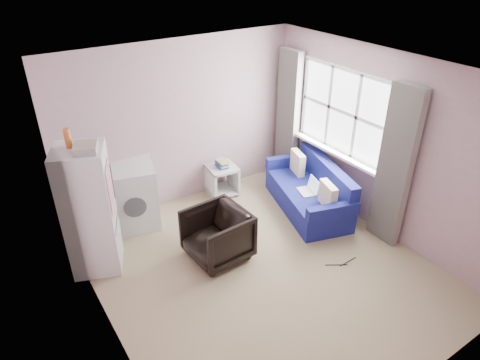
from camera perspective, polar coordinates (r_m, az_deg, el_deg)
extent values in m
cube|color=#9C8A66|center=(5.56, 3.06, -11.82)|extent=(3.80, 4.20, 0.02)
cube|color=silver|center=(4.33, 3.97, 14.07)|extent=(3.80, 4.20, 0.02)
cube|color=#AD8891|center=(6.45, -7.89, 7.36)|extent=(3.80, 0.02, 2.50)
cube|color=#AD8891|center=(3.71, 23.97, -14.26)|extent=(3.80, 0.02, 2.50)
cube|color=#AD8891|center=(4.14, -18.48, -7.87)|extent=(0.02, 4.20, 2.50)
cube|color=#AD8891|center=(6.05, 18.18, 4.55)|extent=(0.02, 4.20, 2.50)
cube|color=white|center=(6.35, 13.59, 8.87)|extent=(0.01, 1.60, 1.20)
imported|color=black|center=(5.51, -3.06, -7.07)|extent=(0.72, 0.76, 0.75)
cube|color=silver|center=(5.42, -19.45, -3.91)|extent=(0.73, 0.73, 1.64)
cube|color=#44464B|center=(5.50, -16.14, -5.48)|extent=(0.21, 0.49, 0.02)
cube|color=#44464B|center=(5.43, -16.67, -0.17)|extent=(0.03, 0.03, 0.47)
cube|color=silver|center=(5.19, -16.93, -0.81)|extent=(0.15, 0.37, 0.56)
cylinder|color=orange|center=(5.05, -21.99, 5.20)|extent=(0.10, 0.10, 0.23)
cube|color=#9C9C93|center=(4.92, -19.92, 4.04)|extent=(0.33, 0.35, 0.08)
cube|color=silver|center=(6.28, -14.15, -2.01)|extent=(0.81, 0.81, 0.93)
cube|color=#44464B|center=(6.05, -14.62, 1.38)|extent=(0.75, 0.73, 0.05)
cylinder|color=#44464B|center=(5.99, -13.81, -3.56)|extent=(0.30, 0.10, 0.31)
cube|color=beige|center=(6.81, -2.43, 1.60)|extent=(0.50, 0.50, 0.04)
cube|color=beige|center=(7.01, -2.36, -1.36)|extent=(0.50, 0.50, 0.04)
cube|color=beige|center=(6.85, -3.94, -0.40)|extent=(0.10, 0.45, 0.49)
cube|color=beige|center=(6.99, -0.88, 0.34)|extent=(0.10, 0.45, 0.49)
cube|color=navy|center=(6.79, -2.44, 1.86)|extent=(0.17, 0.23, 0.03)
cube|color=tan|center=(6.78, -2.35, 2.10)|extent=(0.16, 0.22, 0.03)
cube|color=navy|center=(6.76, -2.54, 2.30)|extent=(0.19, 0.24, 0.03)
cube|color=tan|center=(6.75, -2.37, 2.52)|extent=(0.15, 0.22, 0.03)
cube|color=navy|center=(6.64, 8.94, -2.46)|extent=(1.19, 1.76, 0.36)
cube|color=navy|center=(6.57, 11.55, 0.74)|extent=(0.61, 1.59, 0.39)
cube|color=navy|center=(5.92, 12.30, -4.06)|extent=(0.76, 0.34, 0.18)
cube|color=navy|center=(7.12, 6.48, 2.55)|extent=(0.76, 0.34, 0.18)
cube|color=#FFEFC0|center=(6.08, 11.63, -2.01)|extent=(0.20, 0.37, 0.36)
cube|color=#FFEFC0|center=(6.88, 7.69, 2.31)|extent=(0.20, 0.37, 0.36)
cube|color=beige|center=(6.44, 8.82, -1.54)|extent=(0.28, 0.34, 0.02)
cube|color=silver|center=(6.44, 9.79, -0.61)|extent=(0.14, 0.30, 0.20)
cube|color=white|center=(6.55, 12.53, 3.62)|extent=(0.14, 1.70, 0.04)
cube|color=white|center=(6.57, 12.87, 3.96)|extent=(0.02, 1.68, 0.05)
cube|color=white|center=(6.34, 13.48, 8.84)|extent=(0.02, 1.68, 0.05)
cube|color=white|center=(6.16, 14.14, 14.05)|extent=(0.02, 1.68, 0.05)
cube|color=white|center=(5.87, 19.05, 6.31)|extent=(0.02, 0.05, 1.20)
cube|color=white|center=(6.17, 15.25, 8.05)|extent=(0.02, 0.05, 1.20)
cube|color=white|center=(6.51, 11.79, 9.59)|extent=(0.02, 0.05, 1.20)
cube|color=white|center=(6.87, 8.67, 10.94)|extent=(0.02, 0.05, 1.20)
cube|color=beige|center=(5.82, 19.95, 1.55)|extent=(0.12, 0.46, 2.18)
cube|color=beige|center=(7.15, 6.39, 8.42)|extent=(0.12, 0.46, 2.18)
cylinder|color=black|center=(5.81, 14.19, -10.51)|extent=(0.29, 0.02, 0.01)
cylinder|color=black|center=(5.73, 12.72, -10.98)|extent=(0.25, 0.17, 0.01)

